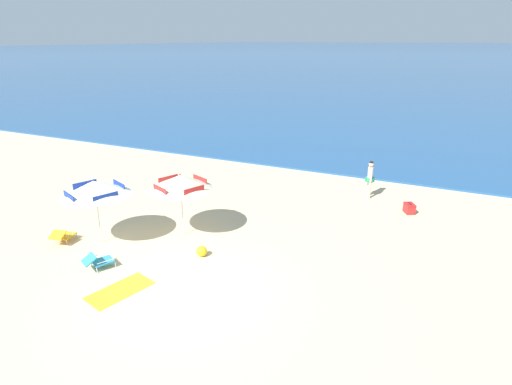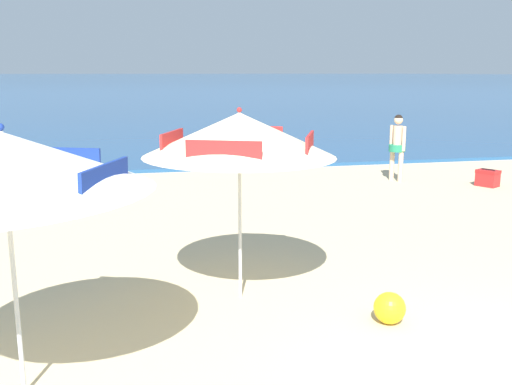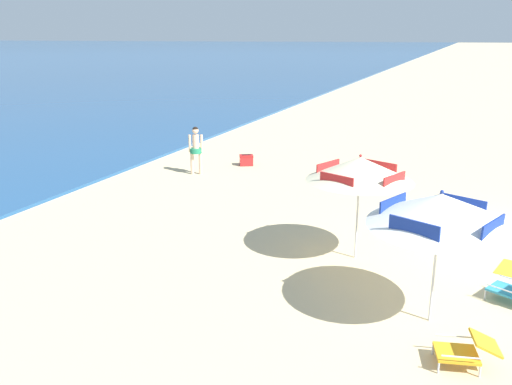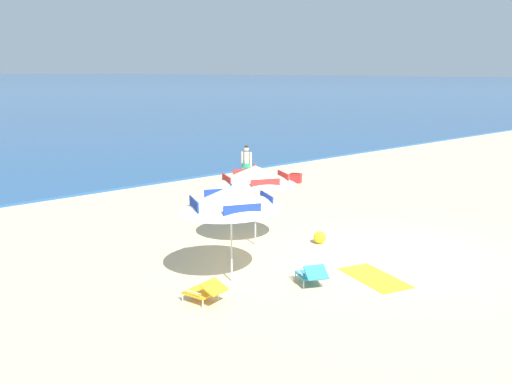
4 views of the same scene
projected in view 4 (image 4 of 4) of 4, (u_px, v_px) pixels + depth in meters
ground_plane at (389, 255)px, 14.79m from camera, size 800.00×800.00×0.00m
beach_umbrella_striped_main at (231, 198)px, 12.55m from camera, size 2.85×2.83×2.33m
beach_umbrella_striped_second at (255, 175)px, 15.26m from camera, size 2.31×2.30×2.32m
lounge_chair_under_umbrella at (205, 291)px, 11.71m from camera, size 0.71×0.97×0.51m
lounge_chair_beside_umbrella at (312, 274)px, 12.68m from camera, size 0.87×1.03×0.52m
person_standing_near_shore at (246, 162)px, 23.83m from camera, size 0.41×0.47×1.68m
cooler_box at (296, 178)px, 24.36m from camera, size 0.54×0.60×0.43m
beach_ball at (320, 237)px, 15.78m from camera, size 0.35×0.35×0.35m
beach_towel at (375, 278)px, 13.18m from camera, size 1.35×1.97×0.01m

